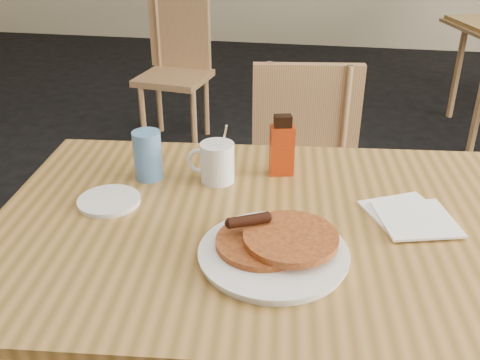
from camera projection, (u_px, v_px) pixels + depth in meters
name	position (u px, v px, depth m)	size (l,w,h in m)	color
main_table	(270.00, 235.00, 1.26)	(1.43, 1.04, 0.75)	#AA793C
chair_main_far	(302.00, 166.00, 2.00)	(0.46, 0.46, 0.90)	tan
chair_wall_extra	(177.00, 59.00, 3.37)	(0.45, 0.46, 0.89)	tan
pancake_plate	(274.00, 249.00, 1.11)	(0.32, 0.32, 0.07)	white
coffee_mug	(216.00, 162.00, 1.40)	(0.13, 0.09, 0.17)	white
syrup_bottle	(282.00, 147.00, 1.43)	(0.07, 0.05, 0.17)	maroon
napkin_stack	(411.00, 216.00, 1.25)	(0.24, 0.25, 0.01)	white
blue_tumbler	(148.00, 155.00, 1.41)	(0.08, 0.08, 0.13)	#5182BE
side_saucer	(109.00, 201.00, 1.32)	(0.15, 0.15, 0.01)	white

